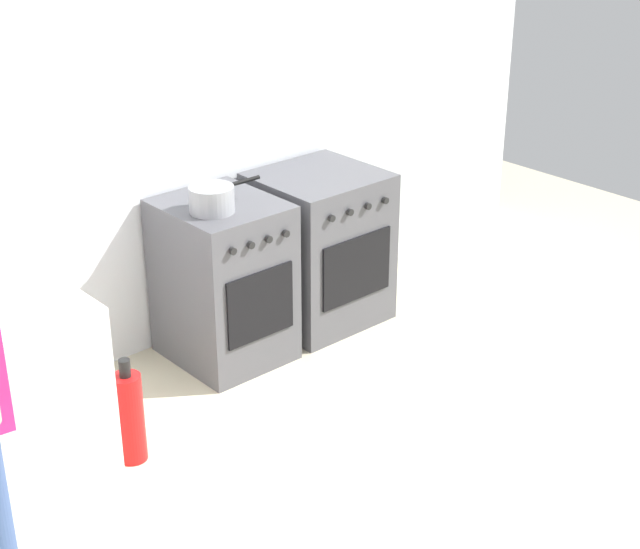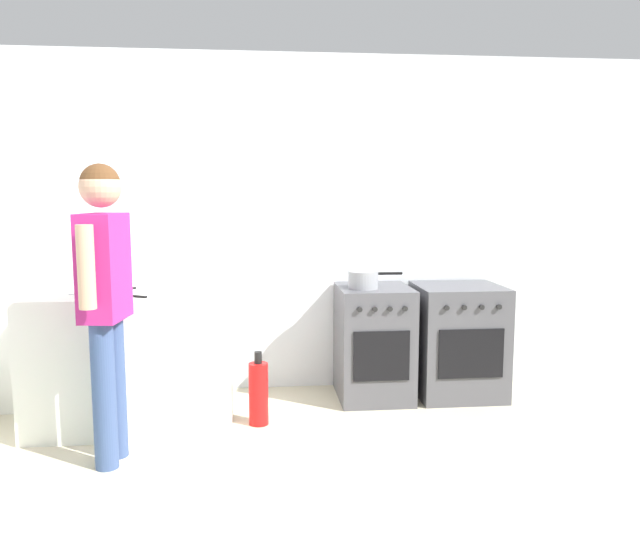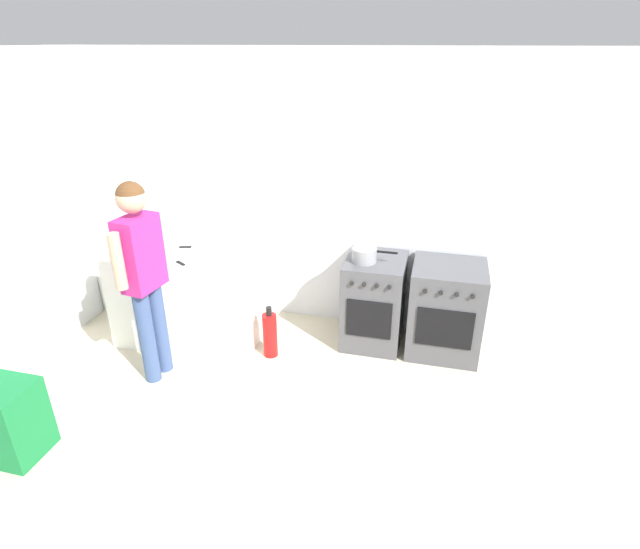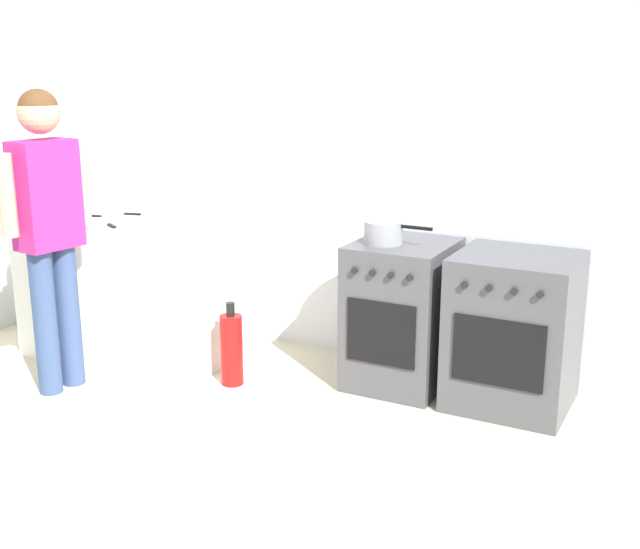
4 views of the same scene
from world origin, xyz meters
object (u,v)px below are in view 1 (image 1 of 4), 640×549
(oven_left, at_px, (223,281))
(oven_right, at_px, (319,247))
(pot, at_px, (212,199))
(fire_extinguisher, at_px, (129,417))

(oven_left, distance_m, oven_right, 0.65)
(oven_right, distance_m, pot, 0.90)
(oven_left, height_order, fire_extinguisher, oven_left)
(oven_right, relative_size, pot, 2.13)
(oven_left, bearing_deg, oven_right, 0.00)
(pot, bearing_deg, fire_extinguisher, -152.33)
(pot, bearing_deg, oven_right, 5.46)
(oven_right, xyz_separation_m, pot, (-0.75, -0.07, 0.49))
(oven_left, relative_size, fire_extinguisher, 1.70)
(pot, relative_size, fire_extinguisher, 0.80)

